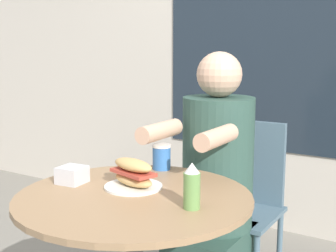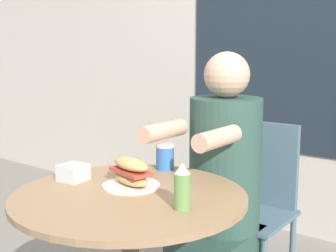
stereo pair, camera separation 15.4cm
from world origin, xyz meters
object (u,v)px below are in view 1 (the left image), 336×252
at_px(cafe_table, 135,251).
at_px(condiment_bottle, 192,187).
at_px(drink_cup, 162,157).
at_px(sandwich_on_plate, 133,175).
at_px(diner_chair, 245,192).
at_px(seated_diner, 214,209).

relative_size(cafe_table, condiment_bottle, 5.51).
bearing_deg(cafe_table, drink_cup, 107.71).
xyz_separation_m(sandwich_on_plate, condiment_bottle, (0.28, -0.07, 0.02)).
bearing_deg(diner_chair, cafe_table, 88.13).
height_order(cafe_table, seated_diner, seated_diner).
distance_m(cafe_table, condiment_bottle, 0.35).
distance_m(diner_chair, drink_cup, 0.66).
xyz_separation_m(seated_diner, drink_cup, (-0.11, -0.25, 0.27)).
height_order(sandwich_on_plate, condiment_bottle, condiment_bottle).
distance_m(seated_diner, drink_cup, 0.38).
xyz_separation_m(cafe_table, sandwich_on_plate, (-0.05, 0.06, 0.24)).
relative_size(sandwich_on_plate, condiment_bottle, 1.42).
bearing_deg(cafe_table, diner_chair, 89.59).
bearing_deg(cafe_table, sandwich_on_plate, 128.09).
bearing_deg(seated_diner, cafe_table, 87.57).
relative_size(sandwich_on_plate, drink_cup, 2.02).
bearing_deg(diner_chair, sandwich_on_plate, 84.90).
bearing_deg(drink_cup, seated_diner, 65.44).
bearing_deg(drink_cup, diner_chair, 79.50).
bearing_deg(cafe_table, condiment_bottle, -3.47).
xyz_separation_m(sandwich_on_plate, drink_cup, (-0.05, 0.26, 0.01)).
bearing_deg(condiment_bottle, sandwich_on_plate, 164.88).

